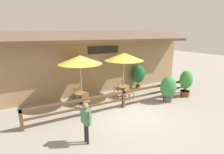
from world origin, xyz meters
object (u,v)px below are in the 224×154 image
(chair_near_streetside, at_px, (86,100))
(chair_middle_streetside, at_px, (128,92))
(dining_table_middle, at_px, (124,88))
(potted_plant_entrance_palm, at_px, (138,74))
(patio_umbrella_near, at_px, (80,60))
(chair_middle_wallside, at_px, (119,87))
(pedestrian, at_px, (86,118))
(patio_umbrella_middle, at_px, (124,57))
(potted_plant_broad_leaf, at_px, (186,82))
(chair_near_wallside, at_px, (77,93))
(dining_table_near, at_px, (82,95))
(potted_plant_corner_fern, at_px, (168,88))

(chair_near_streetside, relative_size, chair_middle_streetside, 1.00)
(dining_table_middle, xyz_separation_m, potted_plant_entrance_palm, (1.97, 1.02, 0.51))
(patio_umbrella_near, distance_m, chair_middle_streetside, 3.63)
(dining_table_middle, xyz_separation_m, chair_middle_wallside, (-0.00, 0.61, -0.09))
(potted_plant_entrance_palm, bearing_deg, pedestrian, -141.98)
(patio_umbrella_middle, bearing_deg, potted_plant_broad_leaf, -28.11)
(chair_near_streetside, bearing_deg, chair_middle_wallside, 31.17)
(chair_near_streetside, bearing_deg, chair_near_wallside, 103.17)
(dining_table_near, relative_size, potted_plant_broad_leaf, 0.47)
(potted_plant_broad_leaf, bearing_deg, potted_plant_entrance_palm, 119.23)
(potted_plant_corner_fern, distance_m, potted_plant_entrance_palm, 3.09)
(patio_umbrella_middle, height_order, dining_table_middle, patio_umbrella_middle)
(chair_near_wallside, height_order, potted_plant_broad_leaf, potted_plant_broad_leaf)
(chair_near_wallside, distance_m, potted_plant_broad_leaf, 7.09)
(patio_umbrella_middle, xyz_separation_m, potted_plant_entrance_palm, (1.97, 1.02, -1.57))
(potted_plant_broad_leaf, distance_m, pedestrian, 7.77)
(patio_umbrella_near, height_order, chair_near_wallside, patio_umbrella_near)
(dining_table_near, distance_m, pedestrian, 3.91)
(dining_table_near, xyz_separation_m, dining_table_middle, (2.85, -0.09, 0.00))
(chair_middle_streetside, height_order, potted_plant_broad_leaf, potted_plant_broad_leaf)
(chair_near_wallside, relative_size, chair_middle_wallside, 1.00)
(patio_umbrella_near, relative_size, chair_middle_wallside, 3.37)
(potted_plant_entrance_palm, bearing_deg, potted_plant_corner_fern, -91.47)
(potted_plant_broad_leaf, distance_m, potted_plant_entrance_palm, 3.38)
(potted_plant_corner_fern, relative_size, potted_plant_broad_leaf, 0.91)
(chair_near_streetside, height_order, potted_plant_corner_fern, potted_plant_corner_fern)
(dining_table_near, height_order, chair_middle_streetside, chair_middle_streetside)
(dining_table_middle, distance_m, potted_plant_entrance_palm, 2.27)
(dining_table_middle, distance_m, potted_plant_broad_leaf, 4.12)
(dining_table_near, bearing_deg, chair_middle_streetside, -13.83)
(chair_near_streetside, bearing_deg, potted_plant_corner_fern, -8.91)
(patio_umbrella_near, relative_size, dining_table_near, 3.54)
(dining_table_middle, relative_size, potted_plant_corner_fern, 0.52)
(patio_umbrella_near, relative_size, chair_near_wallside, 3.37)
(dining_table_middle, bearing_deg, chair_near_streetside, -168.85)
(dining_table_middle, bearing_deg, patio_umbrella_near, 178.28)
(patio_umbrella_middle, height_order, chair_middle_streetside, patio_umbrella_middle)
(patio_umbrella_middle, relative_size, potted_plant_broad_leaf, 1.67)
(chair_near_streetside, distance_m, chair_near_wallside, 1.29)
(dining_table_middle, bearing_deg, chair_middle_streetside, -91.71)
(potted_plant_corner_fern, bearing_deg, patio_umbrella_near, 155.60)
(patio_umbrella_near, bearing_deg, pedestrian, -106.87)
(patio_umbrella_middle, bearing_deg, chair_middle_wallside, 90.44)
(dining_table_near, bearing_deg, patio_umbrella_near, 180.00)
(patio_umbrella_near, relative_size, chair_middle_streetside, 3.37)
(chair_near_wallside, bearing_deg, chair_middle_wallside, -171.32)
(patio_umbrella_near, bearing_deg, chair_near_wallside, 97.90)
(chair_middle_streetside, height_order, pedestrian, pedestrian)
(dining_table_middle, height_order, potted_plant_entrance_palm, potted_plant_entrance_palm)
(chair_near_streetside, distance_m, pedestrian, 3.32)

